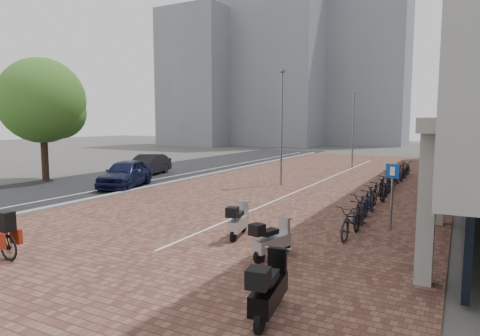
# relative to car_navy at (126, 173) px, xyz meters

# --- Properties ---
(ground) EXTENTS (140.00, 140.00, 0.00)m
(ground) POSITION_rel_car_navy_xyz_m (6.50, -5.06, -0.75)
(ground) COLOR #474442
(ground) RESTS_ON ground
(plaza_brick) EXTENTS (14.50, 42.00, 0.04)m
(plaza_brick) POSITION_rel_car_navy_xyz_m (8.50, 6.94, -0.74)
(plaza_brick) COLOR brown
(plaza_brick) RESTS_ON ground
(street_asphalt) EXTENTS (8.00, 50.00, 0.03)m
(street_asphalt) POSITION_rel_car_navy_xyz_m (-2.50, 6.94, -0.75)
(street_asphalt) COLOR black
(street_asphalt) RESTS_ON ground
(curb) EXTENTS (0.35, 42.00, 0.14)m
(curb) POSITION_rel_car_navy_xyz_m (1.40, 6.94, -0.68)
(curb) COLOR gray
(curb) RESTS_ON ground
(lane_line) EXTENTS (0.12, 44.00, 0.00)m
(lane_line) POSITION_rel_car_navy_xyz_m (-0.50, 6.94, -0.73)
(lane_line) COLOR white
(lane_line) RESTS_ON street_asphalt
(parking_line) EXTENTS (0.10, 30.00, 0.00)m
(parking_line) POSITION_rel_car_navy_xyz_m (8.70, 6.94, -0.72)
(parking_line) COLOR white
(parking_line) RESTS_ON plaza_brick
(bg_towers) EXTENTS (33.00, 23.00, 32.00)m
(bg_towers) POSITION_rel_car_navy_xyz_m (-7.84, 43.88, 13.21)
(bg_towers) COLOR gray
(bg_towers) RESTS_ON ground
(car_navy) EXTENTS (3.22, 4.76, 1.50)m
(car_navy) POSITION_rel_car_navy_xyz_m (0.00, 0.00, 0.00)
(car_navy) COLOR #0E1233
(car_navy) RESTS_ON ground
(car_dark) EXTENTS (2.29, 4.40, 1.38)m
(car_dark) POSITION_rel_car_navy_xyz_m (-2.37, 4.53, -0.06)
(car_dark) COLOR black
(car_dark) RESTS_ON ground
(shoes) EXTENTS (0.37, 0.31, 0.09)m
(shoes) POSITION_rel_car_navy_xyz_m (1.50, -7.58, -0.71)
(shoes) COLOR black
(shoes) RESTS_ON ground
(scooter_front) EXTENTS (0.79, 1.62, 1.07)m
(scooter_front) POSITION_rel_car_navy_xyz_m (10.00, -5.69, -0.22)
(scooter_front) COLOR #B5B6BB
(scooter_front) RESTS_ON ground
(scooter_mid) EXTENTS (0.78, 1.74, 1.16)m
(scooter_mid) POSITION_rel_car_navy_xyz_m (12.98, -10.04, -0.17)
(scooter_mid) COLOR black
(scooter_mid) RESTS_ON ground
(scooter_back) EXTENTS (0.82, 1.56, 1.03)m
(scooter_back) POSITION_rel_car_navy_xyz_m (11.72, -7.03, -0.24)
(scooter_back) COLOR #A5A5AA
(scooter_back) RESTS_ON ground
(parking_sign) EXTENTS (0.44, 0.19, 2.18)m
(parking_sign) POSITION_rel_car_navy_xyz_m (14.00, -2.69, 0.69)
(parking_sign) COLOR slate
(parking_sign) RESTS_ON ground
(lamp_near) EXTENTS (0.12, 0.12, 6.27)m
(lamp_near) POSITION_rel_car_navy_xyz_m (7.13, 4.58, 2.38)
(lamp_near) COLOR gray
(lamp_near) RESTS_ON ground
(lamp_far) EXTENTS (0.12, 0.12, 5.84)m
(lamp_far) POSITION_rel_car_navy_xyz_m (8.56, 15.36, 2.17)
(lamp_far) COLOR slate
(lamp_far) RESTS_ON ground
(street_tree) EXTENTS (4.99, 4.99, 7.26)m
(street_tree) POSITION_rel_car_navy_xyz_m (-5.90, -0.28, 3.86)
(street_tree) COLOR #382619
(street_tree) RESTS_ON ground
(bike_row) EXTENTS (1.17, 18.09, 1.05)m
(bike_row) POSITION_rel_car_navy_xyz_m (12.88, 3.99, -0.23)
(bike_row) COLOR black
(bike_row) RESTS_ON ground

